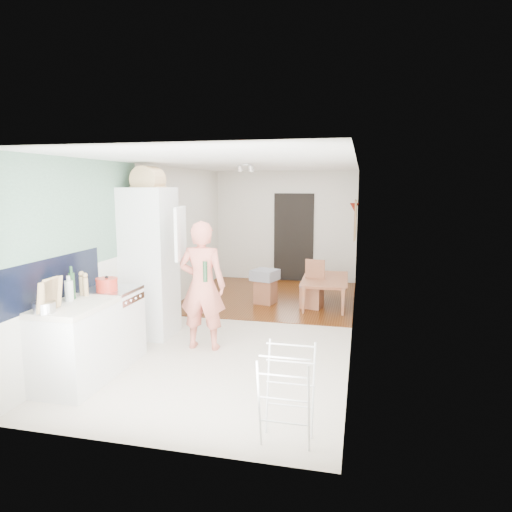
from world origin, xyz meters
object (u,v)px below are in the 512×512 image
at_px(person, 202,274).
at_px(drying_rack, 287,396).
at_px(dining_table, 326,294).
at_px(dining_chair, 312,285).
at_px(stool, 266,292).

relative_size(person, drying_rack, 2.44).
bearing_deg(person, drying_rack, 123.28).
distance_m(dining_table, dining_chair, 0.40).
relative_size(dining_chair, drying_rack, 1.03).
xyz_separation_m(person, stool, (0.34, 2.47, -0.79)).
distance_m(person, dining_chair, 2.72).
distance_m(person, stool, 2.61).
xyz_separation_m(dining_table, dining_chair, (-0.24, -0.24, 0.21)).
bearing_deg(dining_table, drying_rack, 178.50).
bearing_deg(drying_rack, dining_table, 90.31).
height_order(dining_chair, drying_rack, dining_chair).
bearing_deg(stool, dining_table, 7.33).
bearing_deg(person, dining_chair, -120.02).
xyz_separation_m(stool, drying_rack, (1.13, -4.48, 0.19)).
xyz_separation_m(person, dining_chair, (1.21, 2.37, -0.59)).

